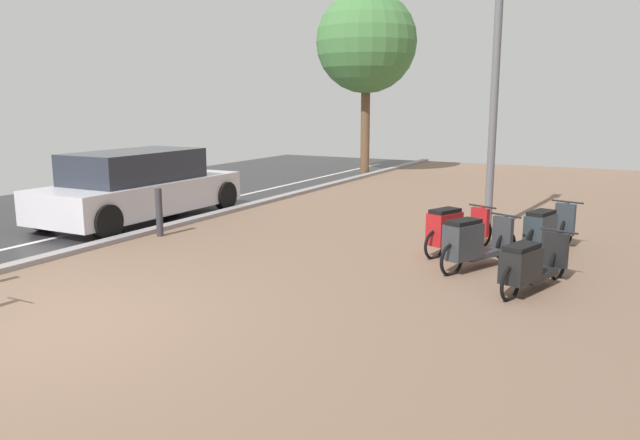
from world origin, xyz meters
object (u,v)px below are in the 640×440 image
scooter_far (546,230)px  scooter_extra (472,243)px  scooter_near (529,265)px  street_tree (366,43)px  scooter_mid (452,230)px  lamp_post (496,55)px  parked_car_near (139,187)px  bollard_far (159,212)px

scooter_far → scooter_extra: bearing=-120.0°
scooter_near → scooter_far: bearing=92.7°
scooter_extra → street_tree: 12.70m
scooter_near → scooter_extra: scooter_extra is taller
scooter_mid → lamp_post: size_ratio=0.28×
scooter_near → scooter_extra: bearing=141.8°
lamp_post → street_tree: 9.67m
parked_car_near → scooter_mid: bearing=0.8°
scooter_extra → scooter_mid: bearing=123.2°
scooter_near → scooter_extra: size_ratio=1.04×
bollard_far → lamp_post: bearing=31.3°
lamp_post → street_tree: size_ratio=0.97×
scooter_extra → parked_car_near: bearing=174.4°
parked_car_near → lamp_post: 7.34m
scooter_far → street_tree: 12.04m
scooter_near → scooter_far: (-0.10, 2.11, 0.04)m
street_tree → scooter_extra: bearing=-58.9°
street_tree → parked_car_near: bearing=-94.3°
street_tree → bollard_far: street_tree is taller
scooter_far → parked_car_near: bearing=-174.8°
scooter_near → scooter_mid: scooter_mid is taller
scooter_near → street_tree: (-7.16, 11.08, 3.89)m
scooter_mid → scooter_far: scooter_far is taller
scooter_far → scooter_near: bearing=-87.3°
scooter_near → parked_car_near: bearing=169.9°
lamp_post → scooter_far: bearing=-48.1°
scooter_extra → scooter_near: bearing=-38.2°
scooter_far → scooter_extra: (-0.81, -1.40, 0.00)m
scooter_mid → street_tree: 11.83m
scooter_mid → scooter_far: bearing=25.4°
lamp_post → scooter_mid: bearing=-93.2°
scooter_far → parked_car_near: (-7.79, -0.71, 0.28)m
scooter_extra → parked_car_near: size_ratio=0.36×
scooter_extra → street_tree: bearing=121.1°
scooter_far → bollard_far: bollard_far is taller
scooter_near → parked_car_near: (-7.89, 1.40, 0.32)m
lamp_post → scooter_extra: bearing=-81.7°
street_tree → bollard_far: size_ratio=6.84×
scooter_near → bollard_far: size_ratio=1.98×
scooter_far → street_tree: bearing=128.2°
scooter_extra → street_tree: street_tree is taller
lamp_post → street_tree: bearing=127.5°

